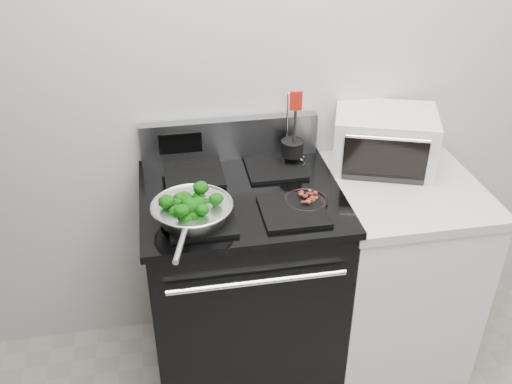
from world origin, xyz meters
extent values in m
cube|color=#B4B2AB|center=(0.00, 1.75, 1.35)|extent=(4.00, 0.02, 2.70)
cube|color=black|center=(-0.30, 1.41, 0.46)|extent=(0.76, 0.66, 0.92)
cube|color=black|center=(-0.30, 1.41, 0.94)|extent=(0.79, 0.69, 0.03)
cube|color=#99999E|center=(-0.30, 1.72, 1.04)|extent=(0.76, 0.05, 0.18)
cube|color=black|center=(-0.47, 1.24, 0.96)|extent=(0.24, 0.24, 0.01)
cube|color=black|center=(-0.13, 1.24, 0.96)|extent=(0.24, 0.24, 0.01)
cube|color=black|center=(-0.47, 1.58, 0.96)|extent=(0.24, 0.24, 0.01)
cube|color=black|center=(-0.13, 1.58, 0.96)|extent=(0.24, 0.24, 0.01)
cube|color=white|center=(0.39, 1.41, 0.44)|extent=(0.60, 0.66, 0.88)
cube|color=beige|center=(0.39, 1.41, 0.90)|extent=(0.62, 0.68, 0.04)
torus|color=silver|center=(-0.50, 1.25, 1.02)|extent=(0.30, 0.30, 0.01)
cylinder|color=silver|center=(-0.56, 1.02, 1.02)|extent=(0.06, 0.18, 0.02)
cylinder|color=black|center=(-0.07, 1.30, 0.95)|extent=(0.17, 0.17, 0.01)
cylinder|color=black|center=(-0.05, 1.60, 1.03)|extent=(0.09, 0.09, 0.06)
cylinder|color=black|center=(-0.05, 1.60, 1.11)|extent=(0.01, 0.01, 0.20)
cube|color=red|center=(-0.05, 1.60, 1.25)|extent=(0.05, 0.02, 0.08)
cube|color=silver|center=(0.35, 1.59, 1.04)|extent=(0.50, 0.44, 0.24)
cube|color=black|center=(0.35, 1.43, 1.03)|extent=(0.32, 0.12, 0.17)
camera|label=1|loc=(-0.58, -0.47, 2.12)|focal=40.00mm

